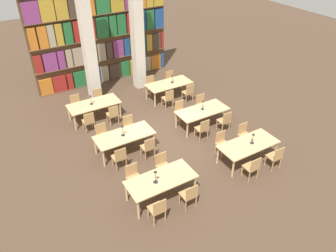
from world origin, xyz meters
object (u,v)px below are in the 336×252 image
Objects in this scene: chair_10 at (148,147)px; chair_15 at (202,104)px; pillar_center at (137,25)px; chair_4 at (252,167)px; chair_2 at (189,195)px; chair_5 at (222,143)px; chair_8 at (120,157)px; chair_22 at (188,92)px; desk_lamp_2 at (122,129)px; reading_table_5 at (169,85)px; chair_0 at (158,209)px; chair_9 at (103,134)px; chair_21 at (151,84)px; chair_14 at (225,121)px; chair_13 at (181,110)px; desk_lamp_5 at (172,77)px; reading_table_0 at (161,181)px; desk_lamp_1 at (253,137)px; chair_18 at (113,114)px; desk_lamp_0 at (155,174)px; reading_table_2 at (124,136)px; chair_6 at (275,157)px; reading_table_3 at (202,112)px; reading_table_1 at (248,145)px; chair_20 at (168,98)px; reading_table_4 at (94,105)px; desk_lamp_4 at (91,98)px; pillar_left at (87,34)px; chair_19 at (99,98)px; chair_1 at (133,177)px; chair_23 at (171,79)px; chair_11 at (129,126)px; chair_3 at (163,165)px; chair_7 at (244,134)px; chair_17 at (76,104)px; chair_16 at (89,121)px; desk_lamp_3 at (203,103)px.

chair_10 and chair_15 have the same top height.
pillar_center reaches higher than chair_4.
chair_2 is 1.00× the size of chair_5.
chair_8 is at bearing -18.03° from chair_5.
chair_15 is at bearing -95.56° from chair_22.
desk_lamp_2 is 0.20× the size of reading_table_5.
chair_9 is at bearing 89.74° from chair_0.
chair_4 is 1.00× the size of chair_21.
pillar_center reaches higher than chair_14.
desk_lamp_5 reaches higher than chair_13.
desk_lamp_1 is (3.52, -0.06, 0.34)m from reading_table_0.
chair_18 is at bearing -166.05° from reading_table_5.
chair_14 is 1.00× the size of chair_21.
chair_8 is at bearing 99.58° from desk_lamp_0.
chair_8 reaches higher than reading_table_2.
chair_6 reaches higher than reading_table_3.
reading_table_3 is at bearing 54.87° from chair_15.
reading_table_1 is 2.38× the size of chair_5.
chair_6 is 5.38m from chair_20.
chair_21 reaches higher than reading_table_4.
reading_table_1 is 0.93m from chair_4.
desk_lamp_4 is (-3.74, 5.32, 0.01)m from desk_lamp_1.
reading_table_3 and reading_table_5 have the same top height.
pillar_left is 6.89× the size of chair_19.
pillar_center reaches higher than chair_6.
reading_table_4 is 4.21m from chair_22.
chair_8 is at bearing 78.05° from chair_19.
chair_1 is 2.61m from chair_9.
reading_table_0 is 5.29× the size of desk_lamp_5.
chair_23 is at bearing 40.55° from reading_table_2.
chair_11 is at bearing 130.78° from desk_lamp_1.
chair_5 and chair_8 have the same top height.
chair_23 is (4.55, 6.79, 0.00)m from chair_0.
chair_1 is 1.04m from chair_3.
desk_lamp_4 is at bearing 169.89° from chair_22.
desk_lamp_2 is at bearing -25.10° from chair_7.
pillar_center is 6.89× the size of chair_1.
chair_17 is (-4.17, 6.08, -0.52)m from desk_lamp_1.
desk_lamp_2 is at bearing 86.42° from desk_lamp_0.
chair_21 is (-0.57, 6.09, -0.52)m from desk_lamp_1.
pillar_center is at bearing -83.10° from chair_21.
desk_lamp_1 is 0.47× the size of chair_9.
chair_1 is (0.00, 1.52, 0.00)m from chair_0.
chair_16 is at bearing 107.81° from desk_lamp_2.
desk_lamp_2 is at bearing -122.89° from pillar_center.
chair_3 is 2.61m from chair_11.
reading_table_3 is at bearing 49.42° from chair_2.
reading_table_5 is at bearing -131.51° from chair_1.
desk_lamp_3 is at bearing 127.81° from chair_13.
chair_5 is 0.42× the size of reading_table_5.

